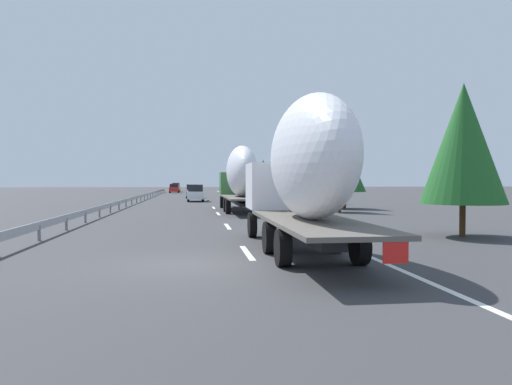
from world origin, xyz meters
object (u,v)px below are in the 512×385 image
road_sign (246,181)px  car_yellow_coupe (176,187)px  car_silver_hatch (192,191)px  car_white_van (196,193)px  truck_lead (240,176)px  car_red_compact (174,188)px  truck_trailing (303,169)px

road_sign → car_yellow_coupe: bearing=12.7°
car_silver_hatch → road_sign: 8.77m
car_yellow_coupe → road_sign: road_sign is taller
car_white_van → truck_lead: bearing=-169.9°
car_silver_hatch → car_red_compact: bearing=6.9°
car_white_van → road_sign: 8.32m
truck_trailing → car_white_van: (40.12, 3.33, -1.77)m
truck_trailing → car_yellow_coupe: bearing=4.6°
car_red_compact → car_yellow_coupe: car_yellow_coupe is taller
truck_trailing → road_sign: 45.31m
truck_trailing → car_yellow_coupe: size_ratio=2.96×
car_yellow_coupe → truck_trailing: bearing=-175.4°
car_red_compact → truck_trailing: bearing=-174.8°
truck_trailing → car_white_van: truck_trailing is taller
truck_lead → car_silver_hatch: size_ratio=3.24×
car_white_van → car_red_compact: bearing=5.7°
truck_lead → car_silver_hatch: 29.51m
road_sign → truck_trailing: bearing=176.1°
truck_lead → car_white_van: (18.78, 3.33, -1.78)m
truck_trailing → car_white_van: bearing=4.7°
car_red_compact → car_yellow_coupe: bearing=0.3°
truck_trailing → car_red_compact: bearing=5.2°
truck_trailing → car_yellow_coupe: truck_trailing is taller
truck_lead → road_sign: truck_lead is taller
truck_lead → car_silver_hatch: (29.22, 3.70, -1.80)m
road_sign → car_red_compact: bearing=16.5°
truck_trailing → car_red_compact: size_ratio=2.84×
truck_lead → road_sign: size_ratio=4.20×
car_red_compact → car_white_van: 40.46m
car_white_van → car_yellow_coupe: bearing=4.5°
car_yellow_coupe → car_white_van: bearing=-175.5°
car_silver_hatch → car_red_compact: (29.83, 3.62, -0.04)m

